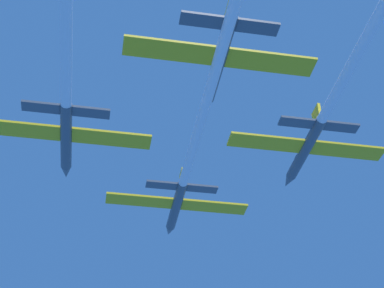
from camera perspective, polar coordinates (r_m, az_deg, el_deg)
name	(u,v)px	position (r m, az deg, el deg)	size (l,w,h in m)	color
jet_lead	(199,126)	(57.05, 0.70, 1.71)	(15.99, 51.95, 2.65)	#4C5660
jet_left_wing	(66,3)	(46.33, -11.72, 12.84)	(15.99, 55.42, 2.65)	#4C5660
jet_right_wing	(384,6)	(49.46, 17.55, 12.27)	(15.99, 60.73, 2.65)	#4C5660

